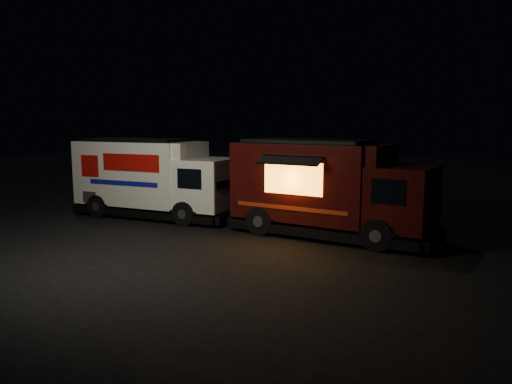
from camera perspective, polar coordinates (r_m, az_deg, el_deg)
The scene contains 3 objects.
ground at distance 15.26m, azimuth -4.56°, elevation -6.02°, with size 80.00×80.00×0.00m, color black.
white_truck at distance 19.74m, azimuth -11.34°, elevation 1.57°, with size 6.70×2.28×3.04m, color white, non-canonical shape.
red_truck at distance 16.25m, azimuth 8.67°, elevation 0.40°, with size 6.72×2.47×3.13m, color #380A0A, non-canonical shape.
Camera 1 is at (8.35, -12.21, 3.74)m, focal length 35.00 mm.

